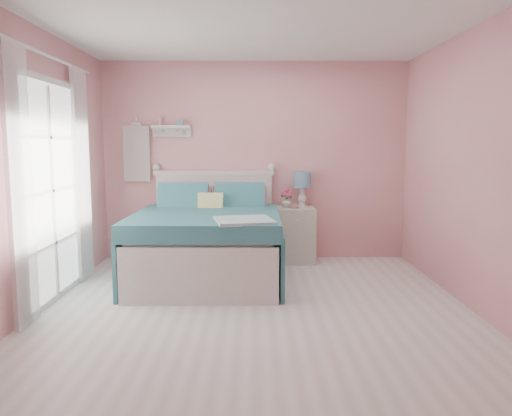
{
  "coord_description": "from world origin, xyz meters",
  "views": [
    {
      "loc": [
        -0.02,
        -4.39,
        1.53
      ],
      "look_at": [
        0.01,
        1.2,
        0.81
      ],
      "focal_mm": 35.0,
      "sensor_mm": 36.0,
      "label": 1
    }
  ],
  "objects_px": {
    "nightstand": "(295,235)",
    "vase": "(287,202)",
    "bed": "(208,243)",
    "teacup": "(294,206)",
    "table_lamp": "(302,182)"
  },
  "relations": [
    {
      "from": "nightstand",
      "to": "vase",
      "type": "relative_size",
      "value": 5.0
    },
    {
      "from": "bed",
      "to": "teacup",
      "type": "distance_m",
      "value": 1.28
    },
    {
      "from": "table_lamp",
      "to": "vase",
      "type": "height_order",
      "value": "table_lamp"
    },
    {
      "from": "nightstand",
      "to": "vase",
      "type": "height_order",
      "value": "vase"
    },
    {
      "from": "vase",
      "to": "bed",
      "type": "bearing_deg",
      "value": -140.1
    },
    {
      "from": "bed",
      "to": "nightstand",
      "type": "height_order",
      "value": "bed"
    },
    {
      "from": "table_lamp",
      "to": "teacup",
      "type": "distance_m",
      "value": 0.38
    },
    {
      "from": "nightstand",
      "to": "vase",
      "type": "distance_m",
      "value": 0.44
    },
    {
      "from": "nightstand",
      "to": "vase",
      "type": "xyz_separation_m",
      "value": [
        -0.11,
        0.03,
        0.43
      ]
    },
    {
      "from": "nightstand",
      "to": "table_lamp",
      "type": "relative_size",
      "value": 1.55
    },
    {
      "from": "bed",
      "to": "table_lamp",
      "type": "height_order",
      "value": "bed"
    },
    {
      "from": "vase",
      "to": "teacup",
      "type": "bearing_deg",
      "value": -57.61
    },
    {
      "from": "nightstand",
      "to": "table_lamp",
      "type": "distance_m",
      "value": 0.69
    },
    {
      "from": "bed",
      "to": "nightstand",
      "type": "relative_size",
      "value": 2.87
    },
    {
      "from": "teacup",
      "to": "bed",
      "type": "bearing_deg",
      "value": -147.82
    }
  ]
}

